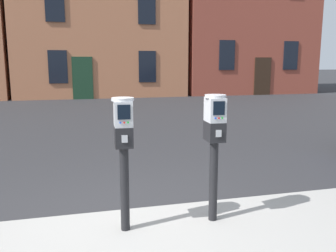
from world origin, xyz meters
name	(u,v)px	position (x,y,z in m)	size (l,w,h in m)	color
ground_plane	(130,228)	(0.00, 0.00, 0.00)	(160.00, 160.00, 0.00)	#28282B
parking_meter_near_kerb	(124,140)	(-0.09, -0.30, 1.06)	(0.22, 0.26, 1.34)	black
parking_meter_twin_adjacent	(214,135)	(0.85, -0.30, 1.07)	(0.22, 0.26, 1.34)	black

